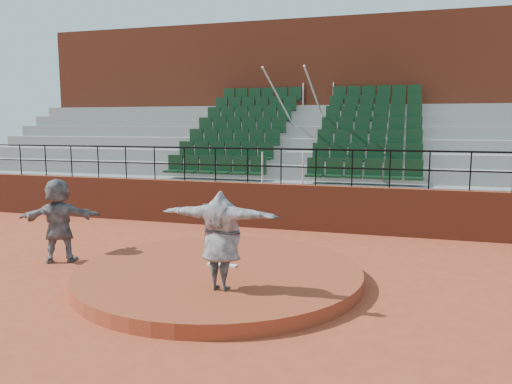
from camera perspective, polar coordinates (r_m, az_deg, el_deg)
ground at (r=9.87m, az=-4.21°, el=-10.02°), size 90.00×90.00×0.00m
pitchers_mound at (r=9.83m, az=-4.22°, el=-9.33°), size 5.50×5.50×0.25m
pitching_rubber at (r=9.92m, az=-3.92°, el=-8.31°), size 0.60×0.15×0.03m
boundary_wall at (r=14.37m, az=2.85°, el=-1.64°), size 24.00×0.30×1.30m
wall_railing at (r=14.21m, az=2.89°, el=3.85°), size 24.04×0.05×1.03m
seating_deck at (r=17.81m, az=5.66°, el=2.75°), size 24.00×5.97×4.63m
press_box_facade at (r=21.64m, az=7.76°, el=9.21°), size 24.00×3.00×7.10m
pitcher at (r=8.38m, az=-4.01°, el=-5.54°), size 2.08×0.64×1.68m
fielder at (r=11.72m, az=-21.60°, el=-3.02°), size 1.78×1.23×1.85m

